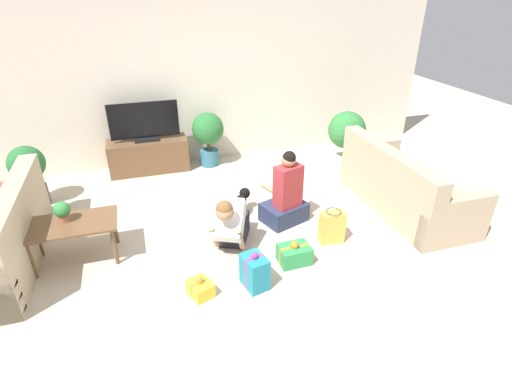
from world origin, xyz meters
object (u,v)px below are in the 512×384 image
object	(u,v)px
gift_bag_a	(332,227)
tabletop_plant	(62,211)
person_sitting	(286,198)
potted_plant_corner_left	(29,171)
dog	(241,200)
person_kneeling	(231,223)
gift_box_b	(255,272)
tv	(144,124)
gift_box_a	(294,254)
potted_plant_back_right	(208,133)
sofa_right	(403,187)
coffee_table	(72,228)
potted_plant_corner_right	(346,133)
tv_console	(149,156)
gift_box_c	(200,288)

from	to	relation	value
gift_bag_a	tabletop_plant	bearing A→B (deg)	168.70
person_sitting	potted_plant_corner_left	bearing A→B (deg)	-43.79
dog	gift_bag_a	size ratio (longest dim) A/B	1.01
person_kneeling	gift_box_b	world-z (taller)	person_kneeling
tv	person_kneeling	xyz separation A→B (m)	(0.74, -2.41, -0.45)
tv	dog	bearing A→B (deg)	-59.20
gift_box_a	gift_bag_a	world-z (taller)	gift_bag_a
potted_plant_back_right	gift_bag_a	size ratio (longest dim) A/B	2.14
sofa_right	coffee_table	size ratio (longest dim) A/B	2.12
potted_plant_corner_right	gift_bag_a	size ratio (longest dim) A/B	2.33
potted_plant_back_right	dog	world-z (taller)	potted_plant_back_right
potted_plant_corner_right	potted_plant_corner_left	size ratio (longest dim) A/B	1.14
dog	gift_box_a	bearing A→B (deg)	140.32
person_sitting	gift_bag_a	size ratio (longest dim) A/B	2.35
sofa_right	coffee_table	xyz separation A→B (m)	(-4.04, 0.07, 0.10)
coffee_table	tv_console	distance (m)	2.32
potted_plant_corner_left	potted_plant_corner_right	bearing A→B (deg)	-2.73
gift_bag_a	person_kneeling	bearing A→B (deg)	168.58
sofa_right	tv	distance (m)	3.85
coffee_table	gift_box_b	size ratio (longest dim) A/B	2.26
gift_box_b	potted_plant_corner_left	bearing A→B (deg)	133.76
coffee_table	tv_console	world-z (taller)	tv_console
tv_console	tv	size ratio (longest dim) A/B	1.17
gift_box_b	tabletop_plant	world-z (taller)	tabletop_plant
tv_console	person_sitting	bearing A→B (deg)	-53.58
person_sitting	gift_bag_a	world-z (taller)	person_sitting
dog	potted_plant_corner_left	bearing A→B (deg)	13.61
person_kneeling	dog	distance (m)	0.74
person_sitting	potted_plant_corner_right	bearing A→B (deg)	-159.89
dog	gift_box_c	world-z (taller)	dog
tv_console	person_sitting	distance (m)	2.56
person_sitting	gift_box_c	distance (m)	1.64
potted_plant_corner_right	person_kneeling	xyz separation A→B (m)	(-2.24, -1.54, -0.29)
sofa_right	gift_box_a	size ratio (longest dim) A/B	5.69
gift_bag_a	gift_box_c	bearing A→B (deg)	-164.69
person_kneeling	gift_bag_a	bearing A→B (deg)	14.45
coffee_table	tabletop_plant	distance (m)	0.20
coffee_table	person_sitting	world-z (taller)	person_sitting
dog	person_kneeling	bearing A→B (deg)	102.10
gift_box_a	dog	bearing A→B (deg)	103.99
tv	gift_box_a	bearing A→B (deg)	-65.33
sofa_right	gift_box_b	distance (m)	2.50
person_kneeling	gift_box_b	bearing A→B (deg)	-59.12
tv_console	gift_box_b	size ratio (longest dim) A/B	2.97
gift_box_a	potted_plant_corner_left	bearing A→B (deg)	142.33
tv_console	tabletop_plant	bearing A→B (deg)	-115.31
gift_bag_a	gift_box_a	bearing A→B (deg)	-157.01
person_sitting	dog	bearing A→B (deg)	-52.85
gift_box_b	gift_bag_a	world-z (taller)	gift_bag_a
gift_box_b	potted_plant_corner_right	bearing A→B (deg)	45.84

